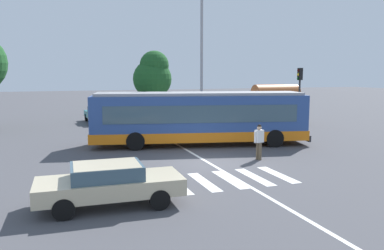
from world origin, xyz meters
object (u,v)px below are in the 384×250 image
(pedestrian_crossing_street, at_px, (259,140))
(traffic_light_far_corner, at_px, (299,88))
(parked_car_silver, at_px, (162,112))
(foreground_sedan, at_px, (109,182))
(city_transit_bus, at_px, (200,118))
(twin_arm_street_lamp, at_px, (202,45))
(parked_car_teal, at_px, (99,114))
(bus_stop_shelter, at_px, (276,95))
(background_tree_right, at_px, (153,75))
(parked_car_charcoal, at_px, (130,113))

(pedestrian_crossing_street, relative_size, traffic_light_far_corner, 0.38)
(parked_car_silver, bearing_deg, foreground_sedan, -109.21)
(city_transit_bus, xyz_separation_m, foreground_sedan, (-6.35, -8.89, -0.82))
(traffic_light_far_corner, height_order, twin_arm_street_lamp, twin_arm_street_lamp)
(foreground_sedan, bearing_deg, city_transit_bus, 54.48)
(parked_car_teal, height_order, parked_car_silver, same)
(parked_car_teal, xyz_separation_m, bus_stop_shelter, (13.51, -5.80, 1.65))
(traffic_light_far_corner, distance_m, bus_stop_shelter, 2.87)
(pedestrian_crossing_street, relative_size, parked_car_teal, 0.37)
(parked_car_silver, height_order, background_tree_right, background_tree_right)
(parked_car_teal, relative_size, parked_car_charcoal, 0.99)
(city_transit_bus, distance_m, traffic_light_far_corner, 10.31)
(city_transit_bus, bearing_deg, bus_stop_shelter, 36.25)
(parked_car_silver, bearing_deg, twin_arm_street_lamp, -79.09)
(parked_car_teal, xyz_separation_m, parked_car_charcoal, (2.63, -0.13, 0.00))
(foreground_sedan, height_order, background_tree_right, background_tree_right)
(parked_car_teal, xyz_separation_m, traffic_light_far_corner, (13.84, -8.58, 2.29))
(twin_arm_street_lamp, bearing_deg, parked_car_silver, 100.91)
(foreground_sedan, relative_size, parked_car_silver, 1.01)
(parked_car_charcoal, distance_m, twin_arm_street_lamp, 9.50)
(traffic_light_far_corner, bearing_deg, twin_arm_street_lamp, 166.46)
(city_transit_bus, bearing_deg, pedestrian_crossing_street, -73.86)
(parked_car_teal, relative_size, twin_arm_street_lamp, 0.46)
(city_transit_bus, xyz_separation_m, background_tree_right, (1.48, 17.25, 2.38))
(foreground_sedan, distance_m, twin_arm_street_lamp, 17.71)
(parked_car_silver, xyz_separation_m, bus_stop_shelter, (8.10, -5.50, 1.65))
(pedestrian_crossing_street, xyz_separation_m, parked_car_silver, (-0.34, 16.78, -0.20))
(parked_car_charcoal, height_order, background_tree_right, background_tree_right)
(parked_car_teal, xyz_separation_m, background_tree_right, (5.88, 4.78, 3.20))
(pedestrian_crossing_street, height_order, parked_car_teal, pedestrian_crossing_street)
(pedestrian_crossing_street, distance_m, parked_car_teal, 18.02)
(city_transit_bus, xyz_separation_m, parked_car_charcoal, (-1.78, 12.34, -0.82))
(parked_car_charcoal, relative_size, parked_car_silver, 1.03)
(parked_car_silver, bearing_deg, parked_car_charcoal, 176.51)
(twin_arm_street_lamp, height_order, background_tree_right, twin_arm_street_lamp)
(pedestrian_crossing_street, height_order, foreground_sedan, pedestrian_crossing_street)
(city_transit_bus, bearing_deg, traffic_light_far_corner, 22.45)
(traffic_light_far_corner, bearing_deg, background_tree_right, 120.77)
(pedestrian_crossing_street, distance_m, bus_stop_shelter, 13.77)
(parked_car_silver, relative_size, traffic_light_far_corner, 1.00)
(parked_car_charcoal, bearing_deg, traffic_light_far_corner, -37.00)
(parked_car_charcoal, xyz_separation_m, background_tree_right, (3.25, 4.91, 3.20))
(parked_car_teal, distance_m, background_tree_right, 8.23)
(parked_car_silver, distance_m, background_tree_right, 6.02)
(city_transit_bus, distance_m, foreground_sedan, 10.95)
(parked_car_charcoal, bearing_deg, twin_arm_street_lamp, -59.03)
(pedestrian_crossing_street, height_order, parked_car_silver, pedestrian_crossing_street)
(background_tree_right, bearing_deg, pedestrian_crossing_street, -90.37)
(bus_stop_shelter, relative_size, background_tree_right, 0.61)
(pedestrian_crossing_street, height_order, traffic_light_far_corner, traffic_light_far_corner)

